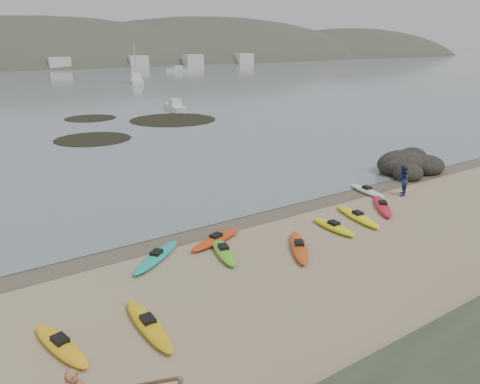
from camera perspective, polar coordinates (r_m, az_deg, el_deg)
ground at (r=25.45m, az=0.00°, el=-3.21°), size 600.00×600.00×0.00m
wet_sand at (r=25.22m, az=0.39°, el=-3.41°), size 60.00×60.00×0.00m
kayaks at (r=22.22m, az=4.13°, el=-6.05°), size 21.37×9.22×0.34m
person_east at (r=30.55m, az=19.18°, el=1.32°), size 1.18×1.12×1.93m
rock_cluster at (r=36.46m, az=19.92°, el=2.71°), size 5.52×4.10×1.99m
kelp_mats at (r=55.66m, az=-12.37°, el=8.10°), size 20.62×19.66×0.04m
moored_boats at (r=101.96m, az=-26.99°, el=11.25°), size 100.67×80.34×1.35m
far_hills at (r=221.39m, az=-20.80°, el=10.35°), size 550.00×135.00×80.00m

